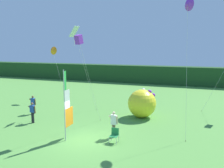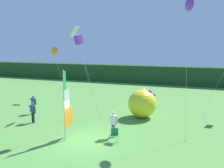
{
  "view_description": "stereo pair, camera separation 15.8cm",
  "coord_description": "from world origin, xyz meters",
  "px_view_note": "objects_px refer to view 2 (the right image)",
  "views": [
    {
      "loc": [
        6.49,
        -12.95,
        5.83
      ],
      "look_at": [
        0.59,
        3.45,
        3.13
      ],
      "focal_mm": 38.07,
      "sensor_mm": 36.0,
      "label": 1
    },
    {
      "loc": [
        6.64,
        -12.9,
        5.83
      ],
      "look_at": [
        0.59,
        3.45,
        3.13
      ],
      "focal_mm": 38.07,
      "sensor_mm": 36.0,
      "label": 2
    }
  ],
  "objects_px": {
    "person_mid_field": "(34,104)",
    "kite_purple_box_1": "(79,40)",
    "banner_flag": "(67,106)",
    "kite_orange_delta_3": "(54,51)",
    "inflatable_balloon": "(142,103)",
    "folding_chair": "(114,134)",
    "kite_purple_delta_4": "(188,5)",
    "person_far_left": "(33,112)",
    "person_near_banner": "(113,124)",
    "kite_white_diamond_0": "(75,34)"
  },
  "relations": [
    {
      "from": "person_mid_field",
      "to": "folding_chair",
      "type": "distance_m",
      "value": 9.54
    },
    {
      "from": "person_far_left",
      "to": "kite_white_diamond_0",
      "type": "bearing_deg",
      "value": 69.72
    },
    {
      "from": "banner_flag",
      "to": "kite_white_diamond_0",
      "type": "xyz_separation_m",
      "value": [
        -2.7,
        6.21,
        4.81
      ]
    },
    {
      "from": "kite_purple_delta_4",
      "to": "kite_purple_box_1",
      "type": "bearing_deg",
      "value": -161.78
    },
    {
      "from": "person_mid_field",
      "to": "inflatable_balloon",
      "type": "xyz_separation_m",
      "value": [
        9.25,
        2.25,
        0.32
      ]
    },
    {
      "from": "kite_purple_delta_4",
      "to": "person_far_left",
      "type": "bearing_deg",
      "value": -170.53
    },
    {
      "from": "kite_white_diamond_0",
      "to": "inflatable_balloon",
      "type": "bearing_deg",
      "value": 1.22
    },
    {
      "from": "banner_flag",
      "to": "person_mid_field",
      "type": "bearing_deg",
      "value": 145.07
    },
    {
      "from": "person_far_left",
      "to": "kite_white_diamond_0",
      "type": "relative_size",
      "value": 0.21
    },
    {
      "from": "folding_chair",
      "to": "inflatable_balloon",
      "type": "bearing_deg",
      "value": 85.96
    },
    {
      "from": "folding_chair",
      "to": "kite_purple_delta_4",
      "type": "height_order",
      "value": "kite_purple_delta_4"
    },
    {
      "from": "person_far_left",
      "to": "kite_purple_box_1",
      "type": "height_order",
      "value": "kite_purple_box_1"
    },
    {
      "from": "inflatable_balloon",
      "to": "kite_purple_box_1",
      "type": "distance_m",
      "value": 7.71
    },
    {
      "from": "person_far_left",
      "to": "kite_purple_delta_4",
      "type": "bearing_deg",
      "value": 9.47
    },
    {
      "from": "person_mid_field",
      "to": "folding_chair",
      "type": "bearing_deg",
      "value": -22.05
    },
    {
      "from": "person_far_left",
      "to": "inflatable_balloon",
      "type": "bearing_deg",
      "value": 29.65
    },
    {
      "from": "banner_flag",
      "to": "person_far_left",
      "type": "distance_m",
      "value": 4.87
    },
    {
      "from": "banner_flag",
      "to": "kite_orange_delta_3",
      "type": "distance_m",
      "value": 12.89
    },
    {
      "from": "person_far_left",
      "to": "folding_chair",
      "type": "relative_size",
      "value": 1.82
    },
    {
      "from": "person_near_banner",
      "to": "person_mid_field",
      "type": "xyz_separation_m",
      "value": [
        -8.52,
        2.8,
        -0.05
      ]
    },
    {
      "from": "inflatable_balloon",
      "to": "person_far_left",
      "type": "bearing_deg",
      "value": -150.35
    },
    {
      "from": "person_mid_field",
      "to": "inflatable_balloon",
      "type": "distance_m",
      "value": 9.52
    },
    {
      "from": "person_mid_field",
      "to": "kite_white_diamond_0",
      "type": "xyz_separation_m",
      "value": [
        3.15,
        2.12,
        6.09
      ]
    },
    {
      "from": "person_mid_field",
      "to": "kite_purple_box_1",
      "type": "relative_size",
      "value": 0.25
    },
    {
      "from": "folding_chair",
      "to": "banner_flag",
      "type": "bearing_deg",
      "value": -170.39
    },
    {
      "from": "kite_orange_delta_3",
      "to": "person_far_left",
      "type": "bearing_deg",
      "value": -67.66
    },
    {
      "from": "person_near_banner",
      "to": "kite_orange_delta_3",
      "type": "distance_m",
      "value": 14.11
    },
    {
      "from": "person_mid_field",
      "to": "kite_purple_box_1",
      "type": "bearing_deg",
      "value": -22.62
    },
    {
      "from": "folding_chair",
      "to": "kite_orange_delta_3",
      "type": "bearing_deg",
      "value": 138.14
    },
    {
      "from": "person_mid_field",
      "to": "kite_orange_delta_3",
      "type": "bearing_deg",
      "value": 105.99
    },
    {
      "from": "banner_flag",
      "to": "folding_chair",
      "type": "relative_size",
      "value": 5.05
    },
    {
      "from": "person_mid_field",
      "to": "folding_chair",
      "type": "height_order",
      "value": "person_mid_field"
    },
    {
      "from": "folding_chair",
      "to": "kite_purple_box_1",
      "type": "relative_size",
      "value": 0.13
    },
    {
      "from": "banner_flag",
      "to": "folding_chair",
      "type": "distance_m",
      "value": 3.45
    },
    {
      "from": "kite_purple_delta_4",
      "to": "person_near_banner",
      "type": "bearing_deg",
      "value": -148.46
    },
    {
      "from": "person_near_banner",
      "to": "folding_chair",
      "type": "bearing_deg",
      "value": -67.62
    },
    {
      "from": "person_mid_field",
      "to": "kite_purple_box_1",
      "type": "xyz_separation_m",
      "value": [
        5.94,
        -2.47,
        5.44
      ]
    },
    {
      "from": "inflatable_balloon",
      "to": "kite_purple_box_1",
      "type": "height_order",
      "value": "kite_purple_box_1"
    },
    {
      "from": "kite_orange_delta_3",
      "to": "kite_purple_box_1",
      "type": "bearing_deg",
      "value": -47.51
    },
    {
      "from": "kite_purple_box_1",
      "to": "inflatable_balloon",
      "type": "bearing_deg",
      "value": 54.97
    },
    {
      "from": "kite_purple_box_1",
      "to": "folding_chair",
      "type": "bearing_deg",
      "value": -20.89
    },
    {
      "from": "kite_purple_box_1",
      "to": "kite_purple_delta_4",
      "type": "bearing_deg",
      "value": 18.22
    },
    {
      "from": "kite_orange_delta_3",
      "to": "person_near_banner",
      "type": "bearing_deg",
      "value": -40.29
    },
    {
      "from": "kite_white_diamond_0",
      "to": "banner_flag",
      "type": "bearing_deg",
      "value": -66.52
    },
    {
      "from": "kite_purple_box_1",
      "to": "kite_purple_delta_4",
      "type": "height_order",
      "value": "kite_purple_delta_4"
    },
    {
      "from": "person_near_banner",
      "to": "banner_flag",
      "type": "bearing_deg",
      "value": -154.29
    },
    {
      "from": "folding_chair",
      "to": "person_mid_field",
      "type": "bearing_deg",
      "value": 157.95
    },
    {
      "from": "person_far_left",
      "to": "kite_orange_delta_3",
      "type": "bearing_deg",
      "value": 112.34
    },
    {
      "from": "kite_purple_box_1",
      "to": "kite_white_diamond_0",
      "type": "bearing_deg",
      "value": 121.21
    },
    {
      "from": "person_near_banner",
      "to": "inflatable_balloon",
      "type": "relative_size",
      "value": 0.72
    }
  ]
}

